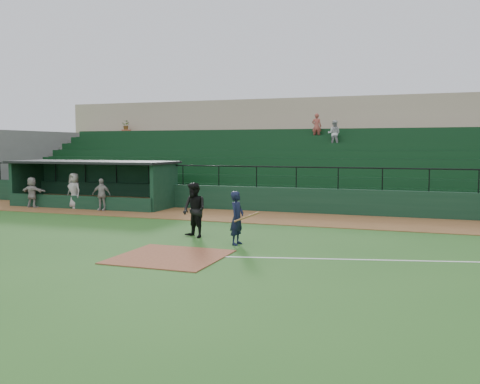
% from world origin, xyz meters
% --- Properties ---
extents(ground, '(90.00, 90.00, 0.00)m').
position_xyz_m(ground, '(0.00, 0.00, 0.00)').
color(ground, '#24531B').
rests_on(ground, ground).
extents(warning_track, '(40.00, 4.00, 0.03)m').
position_xyz_m(warning_track, '(0.00, 8.00, 0.01)').
color(warning_track, brown).
rests_on(warning_track, ground).
extents(home_plate_dirt, '(3.00, 3.00, 0.03)m').
position_xyz_m(home_plate_dirt, '(0.00, -1.00, 0.01)').
color(home_plate_dirt, brown).
rests_on(home_plate_dirt, ground).
extents(foul_line, '(17.49, 4.44, 0.01)m').
position_xyz_m(foul_line, '(8.00, 1.20, 0.01)').
color(foul_line, white).
rests_on(foul_line, ground).
extents(stadium_structure, '(38.00, 13.08, 6.40)m').
position_xyz_m(stadium_structure, '(-0.00, 16.46, 2.30)').
color(stadium_structure, '#10321F').
rests_on(stadium_structure, ground).
extents(dugout, '(8.90, 3.20, 2.42)m').
position_xyz_m(dugout, '(-9.75, 9.56, 1.33)').
color(dugout, '#10321F').
rests_on(dugout, ground).
extents(batter_at_plate, '(1.02, 0.70, 1.75)m').
position_xyz_m(batter_at_plate, '(1.15, 1.51, 0.87)').
color(batter_at_plate, black).
rests_on(batter_at_plate, ground).
extents(umpire, '(1.17, 1.08, 1.93)m').
position_xyz_m(umpire, '(-0.73, 2.29, 0.96)').
color(umpire, black).
rests_on(umpire, ground).
extents(dugout_player_a, '(0.98, 0.56, 1.58)m').
position_xyz_m(dugout_player_a, '(-8.19, 7.60, 0.82)').
color(dugout_player_a, '#A9A49E').
rests_on(dugout_player_a, warning_track).
extents(dugout_player_b, '(1.00, 0.77, 1.81)m').
position_xyz_m(dugout_player_b, '(-10.02, 7.89, 0.93)').
color(dugout_player_b, '#A59F9B').
rests_on(dugout_player_b, warning_track).
extents(dugout_player_c, '(1.48, 0.52, 1.58)m').
position_xyz_m(dugout_player_c, '(-12.35, 7.53, 0.82)').
color(dugout_player_c, '#ADA7A2').
rests_on(dugout_player_c, warning_track).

